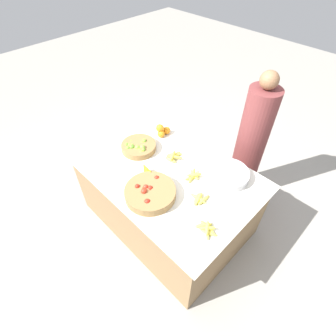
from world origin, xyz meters
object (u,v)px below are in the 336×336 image
(vendor_person, at_px, (250,145))
(lime_bowl, at_px, (138,147))
(metal_bowl, at_px, (228,174))
(price_sign, at_px, (147,171))
(tomato_basket, at_px, (150,193))

(vendor_person, bearing_deg, lime_bowl, -129.04)
(metal_bowl, height_order, price_sign, price_sign)
(tomato_basket, bearing_deg, metal_bowl, 62.23)
(metal_bowl, relative_size, vendor_person, 0.24)
(metal_bowl, bearing_deg, tomato_basket, -117.77)
(lime_bowl, relative_size, vendor_person, 0.23)
(lime_bowl, height_order, price_sign, lime_bowl)
(lime_bowl, height_order, tomato_basket, tomato_basket)
(lime_bowl, xyz_separation_m, metal_bowl, (0.86, 0.32, 0.00))
(tomato_basket, relative_size, metal_bowl, 1.19)
(tomato_basket, height_order, price_sign, tomato_basket)
(lime_bowl, xyz_separation_m, price_sign, (0.32, -0.17, 0.01))
(metal_bowl, distance_m, price_sign, 0.73)
(lime_bowl, bearing_deg, price_sign, -27.41)
(tomato_basket, height_order, metal_bowl, tomato_basket)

